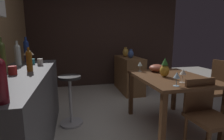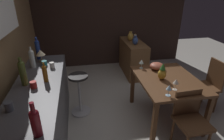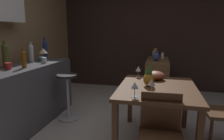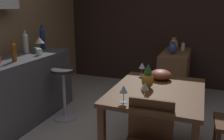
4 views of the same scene
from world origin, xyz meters
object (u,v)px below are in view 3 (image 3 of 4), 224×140
wine_glass_left (138,69)px  wine_bottle_clear (31,52)px  wine_bottle_cobalt (45,49)px  pillar_candle_tall (162,56)px  chair_near_window (160,134)px  pineapple_centerpiece (149,77)px  dining_table (157,94)px  cup_teal (42,59)px  wine_glass_center (135,86)px  wine_bottle_amber (24,59)px  fruit_bowl (156,75)px  sideboard_cabinet (157,79)px  cup_red (8,66)px  wine_glass_right (152,83)px  cup_white (45,60)px  counter_lamp (43,51)px  vase_ceramic_blue (156,56)px  wine_bottle_olive (5,54)px  bar_stool (68,96)px

wine_glass_left → wine_bottle_clear: size_ratio=0.49×
wine_bottle_cobalt → pillar_candle_tall: (1.13, -2.08, -0.20)m
chair_near_window → pineapple_centerpiece: size_ratio=3.15×
dining_table → cup_teal: 1.97m
wine_glass_center → wine_bottle_cobalt: (1.27, 1.79, 0.22)m
pineapple_centerpiece → wine_bottle_amber: wine_bottle_amber is taller
fruit_bowl → wine_bottle_clear: bearing=87.1°
sideboard_cabinet → wine_bottle_clear: size_ratio=3.36×
chair_near_window → wine_bottle_clear: wine_bottle_clear is taller
wine_glass_left → pineapple_centerpiece: pineapple_centerpiece is taller
cup_red → fruit_bowl: bearing=-73.4°
pillar_candle_tall → cup_teal: bearing=126.6°
wine_glass_right → wine_bottle_cobalt: 2.28m
cup_white → wine_bottle_clear: bearing=74.9°
sideboard_cabinet → wine_bottle_cobalt: bearing=115.6°
cup_white → counter_lamp: bearing=35.2°
fruit_bowl → vase_ceramic_blue: bearing=1.1°
wine_glass_left → wine_bottle_cobalt: (0.37, 1.73, 0.22)m
wine_bottle_olive → wine_bottle_cobalt: (0.92, -0.03, 0.00)m
fruit_bowl → pillar_candle_tall: 1.60m
sideboard_cabinet → vase_ceramic_blue: bearing=171.6°
dining_table → wine_bottle_olive: bearing=92.6°
sideboard_cabinet → cup_white: 2.28m
sideboard_cabinet → cup_red: bearing=136.2°
wine_glass_left → cup_teal: 1.60m
vase_ceramic_blue → counter_lamp: bearing=115.0°
wine_bottle_amber → pillar_candle_tall: wine_bottle_amber is taller
wine_bottle_amber → wine_glass_center: bearing=-104.2°
sideboard_cabinet → wine_bottle_clear: 2.49m
wine_bottle_clear → cup_teal: 0.20m
wine_bottle_cobalt → cup_teal: wine_bottle_cobalt is taller
wine_glass_center → wine_bottle_amber: size_ratio=0.59×
cup_teal → wine_bottle_amber: bearing=-170.4°
cup_white → vase_ceramic_blue: bearing=-55.5°
wine_glass_left → vase_ceramic_blue: vase_ceramic_blue is taller
wine_bottle_cobalt → pillar_candle_tall: bearing=-61.4°
dining_table → wine_glass_right: bearing=169.5°
wine_glass_right → wine_bottle_cobalt: (1.15, 1.95, 0.22)m
wine_glass_center → wine_bottle_amber: bearing=75.8°
sideboard_cabinet → bar_stool: sideboard_cabinet is taller
cup_teal → cup_red: size_ratio=1.01×
wine_bottle_clear → wine_bottle_amber: size_ratio=1.23×
bar_stool → wine_glass_center: size_ratio=4.67×
wine_glass_right → wine_bottle_cobalt: bearing=59.5°
pillar_candle_tall → dining_table: bearing=178.0°
wine_glass_left → wine_bottle_clear: (0.01, 1.76, 0.20)m
wine_glass_center → vase_ceramic_blue: vase_ceramic_blue is taller
sideboard_cabinet → wine_bottle_amber: (-1.83, 1.76, 0.62)m
cup_white → vase_ceramic_blue: 2.06m
cup_white → pillar_candle_tall: bearing=-49.2°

